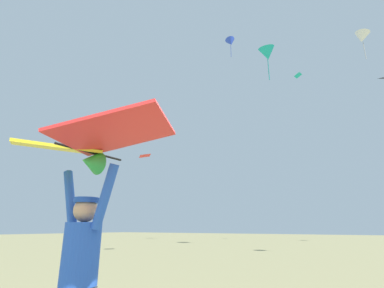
{
  "coord_description": "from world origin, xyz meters",
  "views": [
    {
      "loc": [
        2.19,
        -1.47,
        1.33
      ],
      "look_at": [
        -0.22,
        2.3,
        2.65
      ],
      "focal_mm": 26.57,
      "sensor_mm": 36.0,
      "label": 1
    }
  ],
  "objects_px": {
    "held_stunt_kite": "(84,145)",
    "distant_kite_teal_mid_right": "(298,75)",
    "distant_kite_teal_low_right": "(267,54)",
    "distant_kite_blue_overhead_distant": "(231,42)",
    "distant_kite_white_far_center": "(362,37)",
    "distant_kite_red_high_left": "(145,155)",
    "kite_flyer_person": "(79,272)",
    "distant_kite_black_high_right": "(384,78)"
  },
  "relations": [
    {
      "from": "kite_flyer_person",
      "to": "held_stunt_kite",
      "type": "distance_m",
      "value": 1.2
    },
    {
      "from": "distant_kite_teal_low_right",
      "to": "distant_kite_red_high_left",
      "type": "relative_size",
      "value": 4.37
    },
    {
      "from": "kite_flyer_person",
      "to": "distant_kite_teal_low_right",
      "type": "bearing_deg",
      "value": 100.1
    },
    {
      "from": "kite_flyer_person",
      "to": "held_stunt_kite",
      "type": "xyz_separation_m",
      "value": [
        -0.0,
        -0.1,
        1.2
      ]
    },
    {
      "from": "kite_flyer_person",
      "to": "distant_kite_blue_overhead_distant",
      "type": "distance_m",
      "value": 32.81
    },
    {
      "from": "distant_kite_blue_overhead_distant",
      "to": "distant_kite_teal_low_right",
      "type": "height_order",
      "value": "distant_kite_blue_overhead_distant"
    },
    {
      "from": "held_stunt_kite",
      "to": "distant_kite_white_far_center",
      "type": "xyz_separation_m",
      "value": [
        3.11,
        14.12,
        8.98
      ]
    },
    {
      "from": "distant_kite_white_far_center",
      "to": "distant_kite_red_high_left",
      "type": "relative_size",
      "value": 2.42
    },
    {
      "from": "distant_kite_teal_low_right",
      "to": "distant_kite_red_high_left",
      "type": "distance_m",
      "value": 13.78
    },
    {
      "from": "kite_flyer_person",
      "to": "held_stunt_kite",
      "type": "bearing_deg",
      "value": -90.18
    },
    {
      "from": "distant_kite_red_high_left",
      "to": "distant_kite_black_high_right",
      "type": "bearing_deg",
      "value": 52.53
    },
    {
      "from": "kite_flyer_person",
      "to": "distant_kite_black_high_right",
      "type": "bearing_deg",
      "value": 80.48
    },
    {
      "from": "distant_kite_teal_mid_right",
      "to": "distant_kite_white_far_center",
      "type": "distance_m",
      "value": 17.27
    },
    {
      "from": "distant_kite_teal_mid_right",
      "to": "distant_kite_teal_low_right",
      "type": "xyz_separation_m",
      "value": [
        -0.46,
        -9.94,
        -2.7
      ]
    },
    {
      "from": "distant_kite_white_far_center",
      "to": "distant_kite_red_high_left",
      "type": "distance_m",
      "value": 13.78
    },
    {
      "from": "held_stunt_kite",
      "to": "distant_kite_teal_low_right",
      "type": "bearing_deg",
      "value": 100.05
    },
    {
      "from": "held_stunt_kite",
      "to": "distant_kite_teal_low_right",
      "type": "xyz_separation_m",
      "value": [
        -3.35,
        18.89,
        13.04
      ]
    },
    {
      "from": "distant_kite_teal_low_right",
      "to": "kite_flyer_person",
      "type": "bearing_deg",
      "value": -79.9
    },
    {
      "from": "held_stunt_kite",
      "to": "distant_kite_teal_mid_right",
      "type": "bearing_deg",
      "value": 95.72
    },
    {
      "from": "distant_kite_blue_overhead_distant",
      "to": "distant_kite_red_high_left",
      "type": "bearing_deg",
      "value": -91.07
    },
    {
      "from": "distant_kite_black_high_right",
      "to": "kite_flyer_person",
      "type": "bearing_deg",
      "value": -99.52
    },
    {
      "from": "distant_kite_white_far_center",
      "to": "distant_kite_blue_overhead_distant",
      "type": "height_order",
      "value": "distant_kite_blue_overhead_distant"
    },
    {
      "from": "held_stunt_kite",
      "to": "distant_kite_teal_low_right",
      "type": "height_order",
      "value": "distant_kite_teal_low_right"
    },
    {
      "from": "held_stunt_kite",
      "to": "distant_kite_teal_low_right",
      "type": "relative_size",
      "value": 0.7
    },
    {
      "from": "distant_kite_teal_mid_right",
      "to": "distant_kite_blue_overhead_distant",
      "type": "xyz_separation_m",
      "value": [
        -5.93,
        -4.82,
        3.71
      ]
    },
    {
      "from": "distant_kite_teal_mid_right",
      "to": "distant_kite_red_high_left",
      "type": "xyz_separation_m",
      "value": [
        -6.18,
        -17.96,
        -12.33
      ]
    },
    {
      "from": "distant_kite_black_high_right",
      "to": "distant_kite_red_high_left",
      "type": "distance_m",
      "value": 24.86
    },
    {
      "from": "held_stunt_kite",
      "to": "distant_kite_white_far_center",
      "type": "relative_size",
      "value": 1.27
    },
    {
      "from": "distant_kite_black_high_right",
      "to": "distant_kite_red_high_left",
      "type": "height_order",
      "value": "distant_kite_black_high_right"
    },
    {
      "from": "held_stunt_kite",
      "to": "distant_kite_teal_mid_right",
      "type": "height_order",
      "value": "distant_kite_teal_mid_right"
    },
    {
      "from": "distant_kite_blue_overhead_distant",
      "to": "distant_kite_black_high_right",
      "type": "bearing_deg",
      "value": 20.13
    },
    {
      "from": "distant_kite_black_high_right",
      "to": "distant_kite_blue_overhead_distant",
      "type": "distance_m",
      "value": 15.87
    },
    {
      "from": "distant_kite_white_far_center",
      "to": "kite_flyer_person",
      "type": "bearing_deg",
      "value": -102.51
    },
    {
      "from": "kite_flyer_person",
      "to": "distant_kite_red_high_left",
      "type": "distance_m",
      "value": 14.82
    },
    {
      "from": "distant_kite_white_far_center",
      "to": "distant_kite_teal_low_right",
      "type": "distance_m",
      "value": 9.0
    },
    {
      "from": "distant_kite_blue_overhead_distant",
      "to": "distant_kite_teal_mid_right",
      "type": "bearing_deg",
      "value": 39.07
    },
    {
      "from": "distant_kite_teal_mid_right",
      "to": "distant_kite_teal_low_right",
      "type": "relative_size",
      "value": 0.33
    },
    {
      "from": "distant_kite_black_high_right",
      "to": "distant_kite_teal_low_right",
      "type": "distance_m",
      "value": 13.03
    },
    {
      "from": "distant_kite_white_far_center",
      "to": "distant_kite_red_high_left",
      "type": "xyz_separation_m",
      "value": [
        -12.18,
        -3.25,
        -5.57
      ]
    },
    {
      "from": "distant_kite_teal_mid_right",
      "to": "distant_kite_black_high_right",
      "type": "bearing_deg",
      "value": 1.45
    },
    {
      "from": "distant_kite_white_far_center",
      "to": "distant_kite_teal_mid_right",
      "type": "bearing_deg",
      "value": 112.19
    },
    {
      "from": "distant_kite_teal_mid_right",
      "to": "distant_kite_red_high_left",
      "type": "relative_size",
      "value": 1.43
    }
  ]
}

